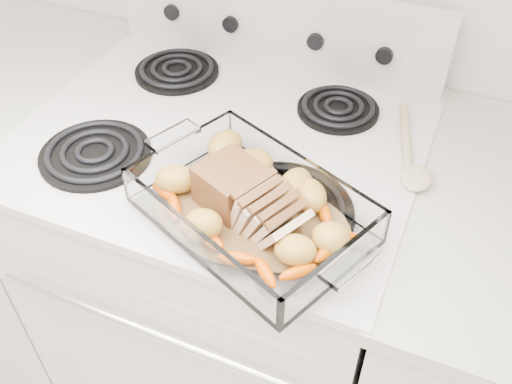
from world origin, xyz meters
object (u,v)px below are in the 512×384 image
at_px(electric_range, 230,275).
at_px(pork_roast, 240,198).
at_px(counter_left, 21,207).
at_px(counter_right, 501,372).
at_px(baking_dish, 251,213).

xyz_separation_m(electric_range, pork_roast, (0.13, -0.21, 0.51)).
height_order(electric_range, counter_left, electric_range).
xyz_separation_m(electric_range, counter_right, (0.66, -0.00, -0.02)).
bearing_deg(counter_left, electric_range, 0.10).
bearing_deg(pork_roast, counter_right, 21.18).
height_order(electric_range, pork_roast, electric_range).
bearing_deg(baking_dish, pork_roast, -156.94).
xyz_separation_m(counter_left, baking_dish, (0.82, -0.21, 0.50)).
bearing_deg(counter_right, pork_roast, -158.63).
distance_m(electric_range, counter_left, 0.67).
height_order(baking_dish, pork_roast, pork_roast).
relative_size(electric_range, pork_roast, 5.70).
distance_m(electric_range, baking_dish, 0.55).
distance_m(baking_dish, pork_roast, 0.03).
height_order(counter_right, baking_dish, baking_dish).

